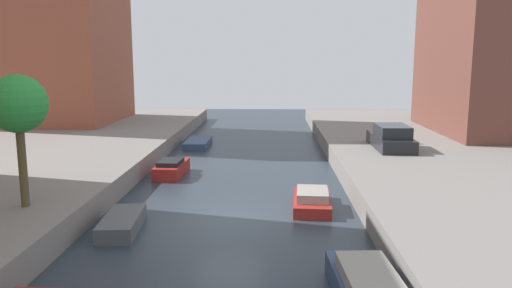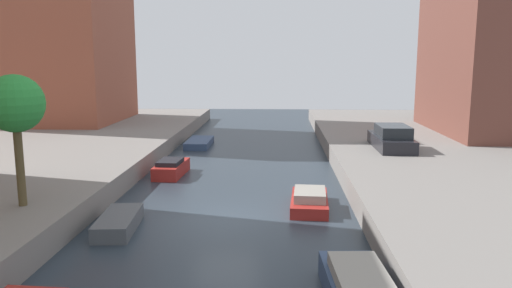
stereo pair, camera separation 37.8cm
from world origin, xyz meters
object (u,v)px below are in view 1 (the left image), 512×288
Objects in this scene: apartment_tower_far at (50,7)px; low_block_right at (512,60)px; moored_boat_left_5 at (198,143)px; parked_car at (391,138)px; moored_boat_right_3 at (312,200)px; moored_boat_left_4 at (172,168)px; moored_boat_left_3 at (122,223)px; street_tree_2 at (18,106)px.

low_block_right is (34.00, -5.02, -4.18)m from apartment_tower_far.
moored_boat_left_5 is at bearing -25.45° from apartment_tower_far.
parked_car is 10.05m from moored_boat_right_3.
apartment_tower_far reaches higher than low_block_right.
low_block_right is at bearing 24.33° from moored_boat_left_4.
apartment_tower_far is 28.09m from moored_boat_left_3.
moored_boat_left_5 is at bearing 89.53° from moored_boat_left_4.
street_tree_2 is 5.32m from moored_boat_left_3.
moored_boat_right_3 is at bearing 22.66° from moored_boat_left_3.
street_tree_2 is at bearing -69.06° from apartment_tower_far.
low_block_right is 3.82× the size of moored_boat_left_3.
street_tree_2 reaches higher than moored_boat_left_3.
parked_car is (24.41, -11.82, -8.54)m from apartment_tower_far.
parked_car is (-9.59, -6.79, -4.36)m from low_block_right.
moored_boat_left_4 is (3.29, 8.90, -4.11)m from street_tree_2.
moored_boat_left_4 is (0.09, 8.47, 0.11)m from moored_boat_left_3.
apartment_tower_far is 29.68m from moored_boat_right_3.
low_block_right is at bearing 40.04° from moored_boat_left_3.
moored_boat_left_4 is at bearing 69.68° from street_tree_2.
moored_boat_right_3 is at bearing 18.16° from street_tree_2.
low_block_right is 3.74× the size of moored_boat_left_4.
parked_car reaches higher than moored_boat_left_3.
street_tree_2 is 11.51m from moored_boat_right_3.
moored_boat_left_3 is (-12.13, -11.46, -1.29)m from parked_car.
moored_boat_left_5 is at bearing 79.28° from street_tree_2.
moored_boat_right_3 is at bearing -46.59° from apartment_tower_far.
moored_boat_right_3 is at bearing -38.83° from moored_boat_left_4.
moored_boat_left_4 is (-12.04, -2.99, -1.17)m from parked_car.
low_block_right reaches higher than parked_car.
moored_boat_left_4 is 8.89m from moored_boat_left_5.
moored_boat_left_3 is at bearing -62.19° from apartment_tower_far.
street_tree_2 is at bearing -110.32° from moored_boat_left_4.
moored_boat_right_3 is (19.26, -20.36, -9.76)m from apartment_tower_far.
low_block_right reaches higher than street_tree_2.
moored_boat_left_5 is (12.44, -5.92, -9.87)m from apartment_tower_far.
moored_boat_left_4 reaches higher than moored_boat_left_5.
apartment_tower_far is at bearing 129.86° from moored_boat_left_4.
moored_boat_left_3 is (12.28, -23.27, -9.82)m from apartment_tower_far.
moored_boat_left_4 is at bearing 141.17° from moored_boat_right_3.
moored_boat_left_3 is (3.21, 0.43, -4.23)m from street_tree_2.
moored_boat_left_4 is 0.82× the size of moored_boat_left_5.
apartment_tower_far is at bearing 154.55° from moored_boat_left_5.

